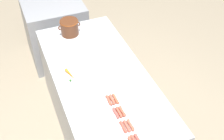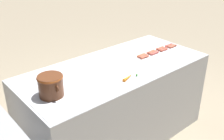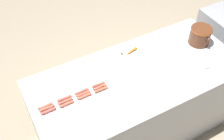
# 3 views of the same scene
# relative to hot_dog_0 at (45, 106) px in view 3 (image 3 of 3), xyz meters

# --- Properties ---
(ground_plane) EXTENTS (20.00, 20.00, 0.00)m
(ground_plane) POSITION_rel_hot_dog_0_xyz_m (0.05, 0.87, -0.92)
(ground_plane) COLOR gray
(griddle_counter) EXTENTS (0.91, 2.02, 0.91)m
(griddle_counter) POSITION_rel_hot_dog_0_xyz_m (0.05, 0.87, -0.47)
(griddle_counter) COLOR #ADAFB5
(griddle_counter) RESTS_ON ground_plane
(hot_dog_0) EXTENTS (0.03, 0.13, 0.03)m
(hot_dog_0) POSITION_rel_hot_dog_0_xyz_m (0.00, 0.00, 0.00)
(hot_dog_0) COLOR #BC5940
(hot_dog_0) RESTS_ON griddle_counter
(hot_dog_1) EXTENTS (0.03, 0.13, 0.03)m
(hot_dog_1) POSITION_rel_hot_dog_0_xyz_m (-0.00, 0.17, 0.00)
(hot_dog_1) COLOR #BE513F
(hot_dog_1) RESTS_ON griddle_counter
(hot_dog_2) EXTENTS (0.03, 0.13, 0.03)m
(hot_dog_2) POSITION_rel_hot_dog_0_xyz_m (-0.00, 0.33, 0.00)
(hot_dog_2) COLOR #B65047
(hot_dog_2) RESTS_ON griddle_counter
(hot_dog_3) EXTENTS (0.03, 0.13, 0.03)m
(hot_dog_3) POSITION_rel_hot_dog_0_xyz_m (-0.00, 0.49, 0.00)
(hot_dog_3) COLOR #B6553F
(hot_dog_3) RESTS_ON griddle_counter
(hot_dog_4) EXTENTS (0.03, 0.13, 0.03)m
(hot_dog_4) POSITION_rel_hot_dog_0_xyz_m (0.03, 0.00, 0.00)
(hot_dog_4) COLOR #B25543
(hot_dog_4) RESTS_ON griddle_counter
(hot_dog_5) EXTENTS (0.03, 0.13, 0.03)m
(hot_dog_5) POSITION_rel_hot_dog_0_xyz_m (0.03, 0.16, 0.00)
(hot_dog_5) COLOR #B25644
(hot_dog_5) RESTS_ON griddle_counter
(hot_dog_6) EXTENTS (0.03, 0.13, 0.03)m
(hot_dog_6) POSITION_rel_hot_dog_0_xyz_m (0.03, 0.33, 0.00)
(hot_dog_6) COLOR #BA5640
(hot_dog_6) RESTS_ON griddle_counter
(hot_dog_7) EXTENTS (0.03, 0.13, 0.03)m
(hot_dog_7) POSITION_rel_hot_dog_0_xyz_m (0.03, 0.49, 0.00)
(hot_dog_7) COLOR #B85A43
(hot_dog_7) RESTS_ON griddle_counter
(hot_dog_8) EXTENTS (0.03, 0.13, 0.03)m
(hot_dog_8) POSITION_rel_hot_dog_0_xyz_m (0.06, 0.00, 0.00)
(hot_dog_8) COLOR #BB5045
(hot_dog_8) RESTS_ON griddle_counter
(hot_dog_9) EXTENTS (0.03, 0.13, 0.03)m
(hot_dog_9) POSITION_rel_hot_dog_0_xyz_m (0.06, 0.16, 0.00)
(hot_dog_9) COLOR #BE5B43
(hot_dog_9) RESTS_ON griddle_counter
(hot_dog_10) EXTENTS (0.03, 0.13, 0.03)m
(hot_dog_10) POSITION_rel_hot_dog_0_xyz_m (0.06, 0.33, 0.00)
(hot_dog_10) COLOR #BC5B42
(hot_dog_10) RESTS_ON griddle_counter
(hot_dog_11) EXTENTS (0.03, 0.13, 0.03)m
(hot_dog_11) POSITION_rel_hot_dog_0_xyz_m (0.06, 0.49, 0.00)
(hot_dog_11) COLOR #B95B3D
(hot_dog_11) RESTS_ON griddle_counter
(bean_pot) EXTENTS (0.27, 0.22, 0.18)m
(bean_pot) POSITION_rel_hot_dog_0_xyz_m (-0.04, 1.66, 0.09)
(bean_pot) COLOR #562D19
(bean_pot) RESTS_ON griddle_counter
(serving_spoon) EXTENTS (0.25, 0.18, 0.02)m
(serving_spoon) POSITION_rel_hot_dog_0_xyz_m (0.24, 1.47, -0.00)
(serving_spoon) COLOR #B7B7BC
(serving_spoon) RESTS_ON griddle_counter
(carrot) EXTENTS (0.08, 0.18, 0.03)m
(carrot) POSITION_rel_hot_dog_0_xyz_m (-0.23, 0.95, 0.00)
(carrot) COLOR orange
(carrot) RESTS_ON griddle_counter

